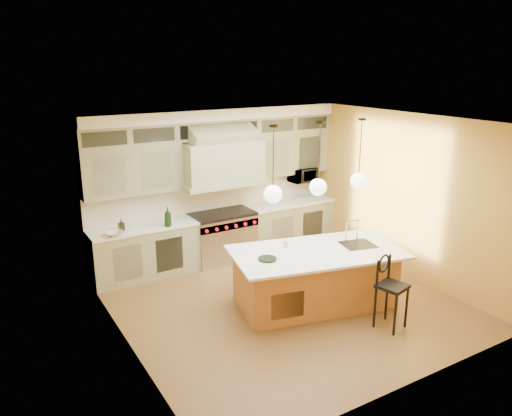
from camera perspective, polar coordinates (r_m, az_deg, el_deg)
floor at (r=8.15m, az=3.26°, el=-10.81°), size 5.00×5.00×0.00m
ceiling at (r=7.29m, az=3.63°, el=9.90°), size 5.00×5.00×0.00m
wall_back at (r=9.69m, az=-4.91°, el=2.79°), size 5.00×0.00×5.00m
wall_front at (r=5.84m, az=17.46°, el=-7.33°), size 5.00×0.00×5.00m
wall_left at (r=6.59m, az=-14.91°, el=-4.35°), size 0.00×5.00×5.00m
wall_right at (r=9.19m, az=16.45°, el=1.41°), size 0.00×5.00×5.00m
back_cabinetry at (r=9.46m, az=-4.19°, el=2.34°), size 5.00×0.77×2.90m
range at (r=9.65m, az=-3.84°, el=-3.21°), size 1.20×0.74×0.96m
kitchen_island at (r=7.98m, az=6.77°, el=-7.78°), size 2.86×1.93×1.35m
counter_stool at (r=7.47m, az=15.12°, el=-8.77°), size 0.46×0.46×1.09m
microwave at (r=10.46m, az=5.36°, el=3.80°), size 0.54×0.37×0.30m
oil_bottle_a at (r=8.85m, az=-10.05°, el=-1.01°), size 0.15×0.15×0.34m
oil_bottle_b at (r=8.83m, az=-15.14°, el=-1.86°), size 0.10×0.10×0.20m
fruit_bowl at (r=8.61m, az=-15.88°, el=-2.84°), size 0.33×0.33×0.07m
cup at (r=7.85m, az=3.39°, el=-4.21°), size 0.10×0.10×0.09m
pendant_left at (r=7.04m, az=1.95°, el=1.81°), size 0.26×0.26×1.11m
pendant_center at (r=7.49m, az=7.11°, el=2.59°), size 0.26×0.26×1.11m
pendant_right at (r=8.00m, az=11.65°, el=3.26°), size 0.26×0.26×1.11m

